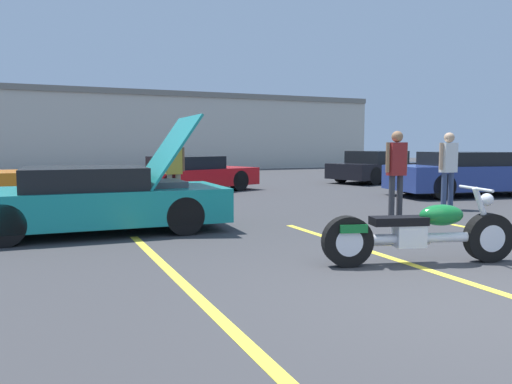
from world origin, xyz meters
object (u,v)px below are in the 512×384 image
(parked_car_mid_left_row, at_px, (190,175))
(spectator_near_motorcycle, at_px, (396,166))
(show_car_hood_open, at_px, (97,199))
(parked_car_right_row, at_px, (379,167))
(spectator_midground, at_px, (448,164))
(parked_car_mid_right_row, at_px, (468,174))
(motorcycle, at_px, (419,233))
(spectator_by_show_car, at_px, (174,167))

(parked_car_mid_left_row, height_order, spectator_near_motorcycle, spectator_near_motorcycle)
(spectator_near_motorcycle, bearing_deg, show_car_hood_open, 173.88)
(parked_car_right_row, relative_size, spectator_midground, 2.57)
(spectator_midground, bearing_deg, spectator_near_motorcycle, -165.97)
(show_car_hood_open, distance_m, parked_car_right_row, 13.22)
(show_car_hood_open, distance_m, parked_car_mid_right_row, 10.53)
(motorcycle, xyz_separation_m, parked_car_mid_right_row, (7.00, 5.87, 0.23))
(parked_car_mid_right_row, relative_size, spectator_by_show_car, 2.96)
(parked_car_right_row, distance_m, spectator_midground, 8.10)
(parked_car_mid_right_row, height_order, spectator_midground, spectator_midground)
(show_car_hood_open, distance_m, spectator_by_show_car, 3.31)
(motorcycle, distance_m, parked_car_right_row, 13.51)
(motorcycle, relative_size, parked_car_mid_right_row, 0.50)
(spectator_near_motorcycle, relative_size, spectator_by_show_car, 1.08)
(show_car_hood_open, xyz_separation_m, spectator_by_show_car, (1.98, 2.62, 0.40))
(parked_car_right_row, xyz_separation_m, spectator_midground, (-3.65, -7.22, 0.45))
(parked_car_right_row, bearing_deg, show_car_hood_open, -161.21)
(parked_car_mid_right_row, xyz_separation_m, spectator_near_motorcycle, (-4.64, -2.54, 0.42))
(spectator_near_motorcycle, height_order, spectator_by_show_car, spectator_near_motorcycle)
(parked_car_mid_right_row, height_order, spectator_near_motorcycle, spectator_near_motorcycle)
(motorcycle, bearing_deg, parked_car_right_row, 70.25)
(parked_car_mid_right_row, distance_m, spectator_midground, 3.53)
(parked_car_mid_right_row, xyz_separation_m, parked_car_right_row, (0.83, 5.14, -0.04))
(parked_car_mid_right_row, bearing_deg, parked_car_right_row, 90.31)
(motorcycle, xyz_separation_m, spectator_midground, (4.18, 3.79, 0.65))
(spectator_by_show_car, bearing_deg, show_car_hood_open, -127.06)
(parked_car_mid_right_row, height_order, parked_car_right_row, parked_car_mid_right_row)
(motorcycle, bearing_deg, show_car_hood_open, 145.97)
(motorcycle, bearing_deg, spectator_near_motorcycle, 70.30)
(parked_car_right_row, distance_m, spectator_near_motorcycle, 9.43)
(parked_car_mid_right_row, distance_m, spectator_by_show_car, 8.40)
(spectator_near_motorcycle, relative_size, spectator_midground, 1.00)
(motorcycle, distance_m, spectator_near_motorcycle, 4.14)
(motorcycle, height_order, show_car_hood_open, show_car_hood_open)
(parked_car_mid_left_row, distance_m, spectator_near_motorcycle, 7.17)
(spectator_near_motorcycle, bearing_deg, parked_car_right_row, 54.56)
(show_car_hood_open, distance_m, parked_car_mid_left_row, 7.02)
(spectator_near_motorcycle, bearing_deg, spectator_by_show_car, 139.09)
(parked_car_mid_left_row, distance_m, spectator_midground, 7.57)
(parked_car_mid_right_row, xyz_separation_m, parked_car_mid_left_row, (-6.96, 4.23, -0.08))
(parked_car_mid_right_row, distance_m, parked_car_mid_left_row, 8.15)
(spectator_near_motorcycle, height_order, spectator_midground, spectator_near_motorcycle)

